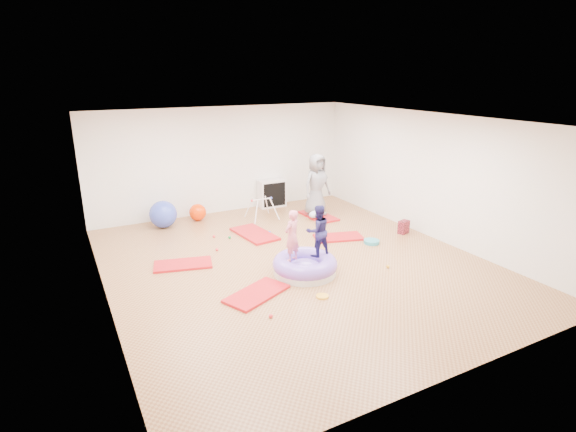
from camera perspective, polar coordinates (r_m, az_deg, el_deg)
room at (r=8.52m, az=0.94°, el=2.66°), size 7.01×8.01×2.81m
gym_mat_front_left at (r=7.78m, az=-3.98°, el=-9.82°), size 1.28×1.00×0.05m
gym_mat_mid_left at (r=9.11m, az=-13.19°, el=-6.01°), size 1.21×0.81×0.05m
gym_mat_center_back at (r=10.51m, az=-4.28°, el=-2.28°), size 0.79×1.35×0.05m
gym_mat_right at (r=10.35m, az=6.43°, el=-2.69°), size 1.19×0.83×0.05m
gym_mat_rear_right at (r=11.83m, az=3.87°, el=0.02°), size 0.62×1.18×0.05m
inflatable_cushion at (r=8.50m, az=2.16°, el=-6.35°), size 1.22×1.22×0.38m
child_pink at (r=8.14m, az=0.50°, el=-2.20°), size 0.42×0.36×0.97m
child_navy at (r=8.38m, az=3.81°, el=-1.58°), size 0.50×0.40×1.00m
adult_caregiver at (r=11.65m, az=3.66°, el=3.98°), size 0.86×0.63×1.61m
infant at (r=11.52m, az=3.55°, el=0.19°), size 0.34×0.35×0.20m
ball_pit_balls at (r=9.48m, az=-2.04°, el=-4.48°), size 2.89×3.87×0.07m
exercise_ball_blue at (r=11.33m, az=-15.57°, el=0.22°), size 0.66×0.66×0.66m
exercise_ball_orange at (r=11.69m, az=-11.40°, el=0.46°), size 0.43×0.43×0.43m
infant_play_gym at (r=11.51m, az=-3.36°, el=1.32°), size 0.72×0.69×0.55m
cube_shelf at (r=12.63m, az=-2.07°, el=2.90°), size 0.77×0.38×0.77m
balance_disc at (r=10.15m, az=10.56°, el=-3.23°), size 0.35×0.35×0.08m
backpack at (r=10.90m, az=14.47°, el=-1.36°), size 0.30×0.23×0.31m
yellow_toy at (r=7.72m, az=4.38°, el=-10.14°), size 0.21×0.21×0.03m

